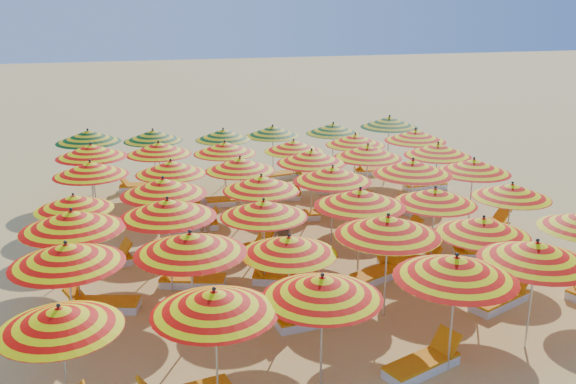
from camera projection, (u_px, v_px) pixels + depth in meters
The scene contains 70 objects.
ground at pixel (292, 247), 19.55m from camera, with size 120.00×120.00×0.00m, color tan.
umbrella_0 at pixel (60, 318), 11.03m from camera, with size 2.75×2.75×2.31m.
umbrella_1 at pixel (214, 302), 11.35m from camera, with size 2.32×2.32×2.44m.
umbrella_2 at pixel (322, 287), 11.93m from camera, with size 2.66×2.66×2.44m.
umbrella_3 at pixel (456, 268), 12.48m from camera, with size 3.23×3.23×2.59m.
umbrella_4 at pixel (536, 252), 13.33m from camera, with size 3.18×3.18×2.54m.
umbrella_6 at pixel (67, 254), 13.26m from camera, with size 3.14×3.14×2.53m.
umbrella_7 at pixel (190, 243), 13.70m from camera, with size 2.63×2.63×2.58m.
umbrella_8 at pixel (289, 245), 14.22m from camera, with size 2.86×2.86×2.31m.
umbrella_9 at pixel (388, 226), 14.66m from camera, with size 3.05×3.05×2.61m.
umbrella_10 at pixel (483, 226), 15.23m from camera, with size 2.39×2.39×2.37m.
umbrella_12 at pixel (72, 220), 15.05m from camera, with size 2.87×2.87×2.60m.
umbrella_13 at pixel (168, 208), 15.97m from camera, with size 3.06×3.06×2.58m.
umbrella_14 at pixel (264, 209), 16.42m from camera, with size 2.75×2.75×2.40m.
umbrella_15 at pixel (360, 198), 16.79m from camera, with size 3.22×3.22×2.57m.
umbrella_16 at pixel (435, 196), 17.35m from camera, with size 2.95×2.95×2.43m.
umbrella_17 at pixel (512, 191), 18.07m from camera, with size 2.92×2.92×2.34m.
umbrella_18 at pixel (74, 202), 17.38m from camera, with size 2.76×2.76×2.24m.
umbrella_19 at pixel (163, 187), 17.80m from camera, with size 2.42×2.42×2.56m.
umbrella_20 at pixel (261, 183), 18.59m from camera, with size 2.50×2.50×2.42m.
umbrella_21 at pixel (333, 174), 19.21m from camera, with size 2.69×2.69×2.51m.
umbrella_22 at pixel (413, 167), 19.64m from camera, with size 2.46×2.46×2.61m.
umbrella_23 at pixel (473, 166), 20.21m from camera, with size 2.54×2.54×2.49m.
umbrella_24 at pixel (90, 169), 19.95m from camera, with size 2.85×2.85×2.47m.
umbrella_25 at pixel (171, 167), 20.34m from camera, with size 2.39×2.39×2.40m.
umbrella_26 at pixel (240, 164), 20.66m from camera, with size 2.90×2.90×2.41m.
umbrella_27 at pixel (312, 157), 21.36m from camera, with size 2.47×2.47×2.49m.
umbrella_28 at pixel (368, 151), 22.00m from camera, with size 2.59×2.59×2.51m.
umbrella_29 at pixel (438, 150), 22.33m from camera, with size 2.53×2.53×2.49m.
umbrella_30 at pixel (91, 151), 21.93m from camera, with size 3.14×3.14×2.55m.
umbrella_31 at pixel (159, 148), 22.67m from camera, with size 2.98×2.98×2.45m.
umbrella_32 at pixel (225, 148), 22.92m from camera, with size 2.87×2.87×2.40m.
umbrella_33 at pixel (294, 146), 23.54m from camera, with size 2.26×2.26×2.32m.
umbrella_34 at pixel (355, 140), 24.26m from camera, with size 2.68×2.68×2.39m.
umbrella_35 at pixel (415, 135), 24.53m from camera, with size 3.07×3.07×2.50m.
umbrella_36 at pixel (88, 136), 24.10m from camera, with size 3.13×3.13×2.57m.
umbrella_37 at pixel (153, 136), 24.84m from camera, with size 2.43×2.43×2.42m.
umbrella_38 at pixel (223, 135), 25.29m from camera, with size 2.30×2.30×2.36m.
umbrella_39 at pixel (273, 131), 25.96m from camera, with size 2.43×2.43×2.35m.
umbrella_40 at pixel (333, 128), 26.35m from camera, with size 2.92×2.92×2.38m.
umbrella_41 at pixel (389, 122), 26.83m from camera, with size 2.85×2.85×2.57m.
lounger_2 at pixel (423, 364), 13.08m from camera, with size 1.83×1.16×0.69m.
lounger_3 at pixel (310, 318), 14.91m from camera, with size 1.79×0.78×0.69m.
lounger_4 at pixel (500, 299), 15.84m from camera, with size 1.82×1.22×0.69m.
lounger_6 at pixel (102, 304), 15.60m from camera, with size 1.82×0.99×0.69m.
lounger_7 at pixel (191, 280), 16.90m from camera, with size 1.83×1.07×0.69m.
lounger_8 at pixel (283, 277), 17.08m from camera, with size 1.83×1.11×0.69m.
lounger_9 at pixel (381, 273), 17.36m from camera, with size 1.82×1.22×0.69m.
lounger_10 at pixel (410, 262), 18.03m from camera, with size 1.82×0.94×0.69m.
lounger_11 at pixel (482, 252), 18.73m from camera, with size 1.82×1.00×0.69m.
lounger_12 at pixel (102, 263), 18.01m from camera, with size 1.82×1.02×0.69m.
lounger_13 at pixel (247, 250), 18.90m from camera, with size 1.83×1.15×0.69m.
lounger_14 at pixel (395, 235), 20.07m from camera, with size 1.77×0.71×0.69m.
lounger_15 at pixel (483, 224), 21.02m from camera, with size 1.74×0.60×0.69m.
lounger_16 at pixel (80, 229), 20.64m from camera, with size 1.82×1.00×0.69m.
lounger_17 at pixel (193, 225), 20.93m from camera, with size 1.74×0.60×0.69m.
lounger_18 at pixel (293, 215), 21.89m from camera, with size 1.79×0.80×0.69m.
lounger_19 at pixel (351, 208), 22.61m from camera, with size 1.81×0.87×0.69m.
lounger_20 at pixel (418, 206), 22.83m from camera, with size 1.82×1.26×0.69m.
lounger_21 at pixel (175, 199), 23.61m from camera, with size 1.83×1.05×0.69m.
lounger_22 at pixel (210, 202), 23.30m from camera, with size 1.76×0.65×0.69m.
lounger_23 at pixel (280, 195), 24.11m from camera, with size 1.83×1.10×0.69m.
lounger_24 at pixel (340, 189), 24.83m from camera, with size 1.82×1.00×0.69m.
lounger_25 at pixel (426, 185), 25.31m from camera, with size 1.76×0.67×0.69m.
lounger_26 at pixel (141, 187), 25.13m from camera, with size 1.80×0.82×0.69m.
lounger_27 at pixel (286, 174), 26.85m from camera, with size 1.82×0.95×0.69m.
lounger_28 at pixel (320, 174), 26.88m from camera, with size 1.82×0.99×0.69m.
lounger_29 at pixel (373, 171), 27.40m from camera, with size 1.79×0.77×0.69m.
beachgoer_b at pixel (282, 242), 17.83m from camera, with size 0.75×0.58×1.53m, color tan.
beachgoer_a at pixel (205, 219), 20.09m from camera, with size 0.47×0.31×1.28m, color tan.
Camera 1 is at (-4.59, -17.60, 7.36)m, focal length 40.00 mm.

